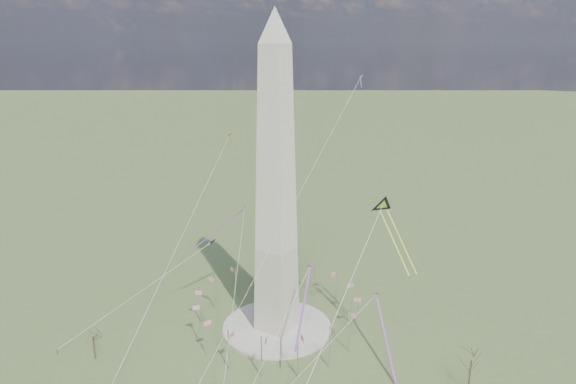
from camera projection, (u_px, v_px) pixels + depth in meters
The scene contains 14 objects.
ground at pixel (277, 328), 169.96m from camera, with size 2000.00×2000.00×0.00m, color #455A2D.
plaza at pixel (277, 327), 169.84m from camera, with size 36.00×36.00×0.80m, color #B9B6A9.
washington_monument at pixel (276, 189), 156.44m from camera, with size 15.56×15.56×100.00m.
flagpole_ring at pixel (277, 309), 167.91m from camera, with size 54.40×54.40×13.00m.
tree_near at pixel (472, 358), 137.16m from camera, with size 7.88×7.88×13.79m.
tree_far at pixel (93, 335), 151.30m from camera, with size 6.52×6.52×11.41m.
person_west at pixel (58, 352), 155.78m from camera, with size 0.74×0.58×1.53m, color gray.
kite_delta_black at pixel (384, 209), 152.64m from camera, with size 19.20×17.87×17.63m.
kite_diamond_purple at pixel (213, 244), 184.05m from camera, with size 1.99×3.02×9.08m.
kite_streamer_left at pixel (305, 294), 148.89m from camera, with size 8.77×22.37×15.92m.
kite_streamer_mid at pixel (226, 223), 172.31m from camera, with size 11.65×16.09×12.90m.
kite_streamer_right at pixel (383, 323), 153.61m from camera, with size 15.28×20.16×16.46m.
kite_small_red at pixel (230, 136), 206.67m from camera, with size 1.33×2.16×4.91m.
kite_small_white at pixel (361, 78), 187.70m from camera, with size 1.52×1.74×4.73m.
Camera 1 is at (80.12, -127.24, 91.29)m, focal length 32.00 mm.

